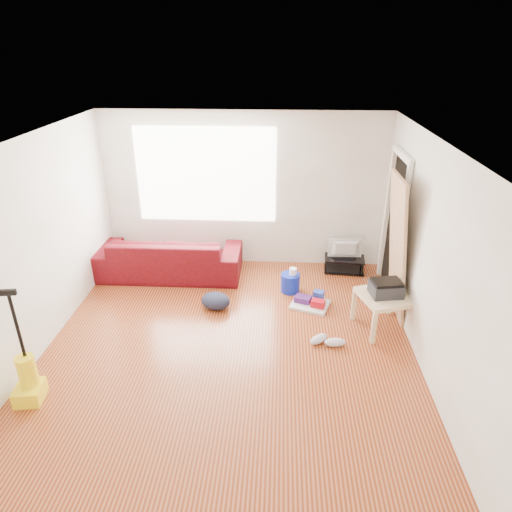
# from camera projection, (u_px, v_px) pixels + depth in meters

# --- Properties ---
(room) EXTENTS (4.51, 5.01, 2.51)m
(room) POSITION_uv_depth(u_px,v_px,m) (234.00, 253.00, 5.16)
(room) COLOR maroon
(room) RESTS_ON ground
(sofa) EXTENTS (2.26, 0.88, 0.66)m
(sofa) POSITION_uv_depth(u_px,v_px,m) (171.00, 274.00, 7.39)
(sofa) COLOR #390705
(sofa) RESTS_ON ground
(tv_stand) EXTENTS (0.66, 0.41, 0.24)m
(tv_stand) POSITION_uv_depth(u_px,v_px,m) (344.00, 264.00, 7.44)
(tv_stand) COLOR black
(tv_stand) RESTS_ON ground
(tv) EXTENTS (0.54, 0.07, 0.31)m
(tv) POSITION_uv_depth(u_px,v_px,m) (345.00, 249.00, 7.32)
(tv) COLOR black
(tv) RESTS_ON tv_stand
(side_table) EXTENTS (0.76, 0.76, 0.50)m
(side_table) POSITION_uv_depth(u_px,v_px,m) (385.00, 300.00, 5.85)
(side_table) COLOR beige
(side_table) RESTS_ON ground
(printer) EXTENTS (0.43, 0.35, 0.20)m
(printer) POSITION_uv_depth(u_px,v_px,m) (386.00, 288.00, 5.77)
(printer) COLOR black
(printer) RESTS_ON side_table
(bucket) EXTENTS (0.30, 0.30, 0.28)m
(bucket) POSITION_uv_depth(u_px,v_px,m) (290.00, 291.00, 6.90)
(bucket) COLOR #0D22AD
(bucket) RESTS_ON ground
(toilet_paper) EXTENTS (0.11, 0.11, 0.10)m
(toilet_paper) POSITION_uv_depth(u_px,v_px,m) (293.00, 280.00, 6.81)
(toilet_paper) COLOR white
(toilet_paper) RESTS_ON bucket
(cleaning_tray) EXTENTS (0.62, 0.55, 0.18)m
(cleaning_tray) POSITION_uv_depth(u_px,v_px,m) (311.00, 302.00, 6.50)
(cleaning_tray) COLOR silver
(cleaning_tray) RESTS_ON ground
(backpack) EXTENTS (0.49, 0.43, 0.23)m
(backpack) POSITION_uv_depth(u_px,v_px,m) (216.00, 308.00, 6.46)
(backpack) COLOR black
(backpack) RESTS_ON ground
(sneakers) EXTENTS (0.47, 0.26, 0.11)m
(sneakers) POSITION_uv_depth(u_px,v_px,m) (327.00, 341.00, 5.67)
(sneakers) COLOR silver
(sneakers) RESTS_ON ground
(vacuum) EXTENTS (0.31, 0.34, 1.29)m
(vacuum) POSITION_uv_depth(u_px,v_px,m) (28.00, 380.00, 4.75)
(vacuum) COLOR yellow
(vacuum) RESTS_ON ground
(door_panel) EXTENTS (0.24, 0.78, 1.94)m
(door_panel) POSITION_uv_depth(u_px,v_px,m) (388.00, 311.00, 6.37)
(door_panel) COLOR #A46C44
(door_panel) RESTS_ON ground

